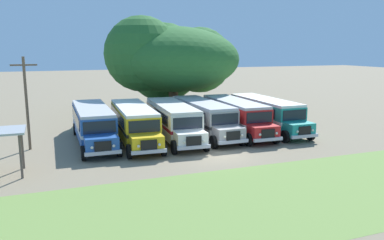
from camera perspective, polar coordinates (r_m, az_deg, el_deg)
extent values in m
plane|color=#84755B|center=(27.31, 3.78, -5.13)|extent=(220.00, 220.00, 0.00)
cube|color=olive|center=(20.60, 13.34, -10.73)|extent=(80.00, 9.74, 0.01)
cube|color=#23519E|center=(31.72, -14.44, -0.35)|extent=(2.59, 9.22, 2.10)
cube|color=silver|center=(31.75, -14.43, -0.65)|extent=(2.62, 9.24, 0.24)
cube|color=black|center=(32.07, -12.29, 0.76)|extent=(0.12, 8.00, 0.80)
cube|color=black|center=(31.83, -16.81, 0.48)|extent=(0.12, 8.00, 0.80)
cube|color=#B2B2B7|center=(31.53, -14.54, 1.72)|extent=(2.51, 9.12, 0.22)
cube|color=#23519E|center=(26.68, -13.20, -3.50)|extent=(2.21, 1.42, 1.05)
cube|color=black|center=(25.96, -13.00, -3.83)|extent=(1.10, 0.11, 0.70)
cube|color=#B7B7BC|center=(26.03, -12.95, -4.76)|extent=(2.40, 0.22, 0.24)
cube|color=black|center=(27.10, -13.47, -1.07)|extent=(2.20, 0.08, 0.84)
cube|color=silver|center=(36.27, -15.20, 0.79)|extent=(0.90, 0.07, 1.30)
sphere|color=#EAE5C6|center=(26.00, -11.45, -3.74)|extent=(0.20, 0.20, 0.20)
sphere|color=#EAE5C6|center=(25.84, -14.53, -3.96)|extent=(0.20, 0.20, 0.20)
cylinder|color=black|center=(27.06, -10.65, -4.35)|extent=(0.29, 1.00, 1.00)
cylinder|color=black|center=(26.80, -15.73, -4.72)|extent=(0.29, 1.00, 1.00)
cylinder|color=black|center=(34.98, -12.92, -1.04)|extent=(0.29, 1.00, 1.00)
cylinder|color=black|center=(34.77, -16.85, -1.30)|extent=(0.29, 1.00, 1.00)
cube|color=yellow|center=(31.46, -8.62, -0.23)|extent=(2.95, 9.31, 2.10)
cube|color=black|center=(31.49, -8.61, -0.53)|extent=(2.98, 9.33, 0.24)
cube|color=black|center=(31.88, -6.48, 0.89)|extent=(0.43, 7.99, 0.80)
cube|color=black|center=(31.49, -11.01, 0.63)|extent=(0.43, 7.99, 0.80)
cube|color=silver|center=(31.26, -8.67, 1.86)|extent=(2.86, 9.21, 0.22)
cube|color=yellow|center=(26.47, -6.69, -3.40)|extent=(2.27, 1.51, 1.05)
cube|color=black|center=(25.76, -6.37, -3.73)|extent=(1.10, 0.15, 0.70)
cube|color=#B7B7BC|center=(25.83, -6.33, -4.67)|extent=(2.41, 0.32, 0.24)
cube|color=black|center=(26.89, -7.02, -0.95)|extent=(2.20, 0.17, 0.84)
cube|color=black|center=(35.98, -9.82, 0.93)|extent=(0.90, 0.10, 1.30)
sphere|color=#EAE5C6|center=(25.86, -4.82, -3.64)|extent=(0.20, 0.20, 0.20)
sphere|color=#EAE5C6|center=(25.59, -7.88, -3.86)|extent=(0.20, 0.20, 0.20)
cylinder|color=black|center=(26.95, -4.20, -4.25)|extent=(0.33, 1.01, 1.00)
cylinder|color=black|center=(26.50, -9.26, -4.62)|extent=(0.33, 1.01, 1.00)
cylinder|color=black|center=(34.76, -7.43, -0.93)|extent=(0.33, 1.01, 1.00)
cylinder|color=black|center=(34.42, -11.36, -1.16)|extent=(0.33, 1.01, 1.00)
cube|color=silver|center=(32.29, -2.97, 0.16)|extent=(3.05, 9.33, 2.10)
cube|color=maroon|center=(32.32, -2.97, -0.13)|extent=(3.08, 9.36, 0.24)
cube|color=black|center=(32.82, -0.96, 1.23)|extent=(0.52, 7.99, 0.80)
cube|color=black|center=(32.21, -5.30, 1.01)|extent=(0.52, 7.99, 0.80)
cube|color=beige|center=(32.10, -2.99, 2.20)|extent=(2.97, 9.23, 0.22)
cube|color=silver|center=(27.40, -0.20, -2.84)|extent=(2.28, 1.53, 1.05)
cube|color=black|center=(26.71, 0.26, -3.14)|extent=(1.10, 0.17, 0.70)
cube|color=#B7B7BC|center=(26.78, 0.29, -4.05)|extent=(2.41, 0.34, 0.24)
cube|color=black|center=(27.81, -0.61, -0.48)|extent=(2.20, 0.19, 0.84)
cube|color=maroon|center=(36.74, -4.76, 1.25)|extent=(0.90, 0.11, 1.30)
sphere|color=#EAE5C6|center=(26.88, 1.72, -3.06)|extent=(0.20, 0.20, 0.20)
sphere|color=#EAE5C6|center=(26.47, -1.15, -3.27)|extent=(0.20, 0.20, 0.20)
cylinder|color=black|center=(27.99, 2.09, -3.67)|extent=(0.34, 1.02, 1.00)
cylinder|color=black|center=(27.31, -2.68, -4.04)|extent=(0.34, 1.02, 1.00)
cylinder|color=black|center=(35.63, -2.29, -0.56)|extent=(0.34, 1.02, 1.00)
cylinder|color=black|center=(35.10, -6.07, -0.78)|extent=(0.34, 1.02, 1.00)
cube|color=#9E9993|center=(33.72, 1.49, 0.62)|extent=(2.50, 9.20, 2.10)
cube|color=#282828|center=(33.75, 1.49, 0.34)|extent=(2.53, 9.22, 0.24)
cube|color=black|center=(34.41, 3.26, 1.65)|extent=(0.04, 8.00, 0.80)
cube|color=black|center=(33.46, -0.71, 1.41)|extent=(0.04, 8.00, 0.80)
cube|color=#B2B2B7|center=(33.54, 1.50, 2.57)|extent=(2.42, 9.10, 0.22)
cube|color=#9E9993|center=(29.09, 5.44, -2.10)|extent=(2.20, 1.40, 1.05)
cube|color=black|center=(28.44, 6.10, -2.35)|extent=(1.10, 0.10, 0.70)
cube|color=#B7B7BC|center=(28.50, 6.12, -3.21)|extent=(2.40, 0.20, 0.24)
cube|color=black|center=(29.47, 4.91, 0.11)|extent=(2.20, 0.06, 0.84)
cube|color=#282828|center=(38.00, -1.15, 1.60)|extent=(0.90, 0.06, 1.30)
sphere|color=#EAE5C6|center=(28.71, 7.40, -2.26)|extent=(0.20, 0.20, 0.20)
sphere|color=#EAE5C6|center=(28.09, 4.87, -2.49)|extent=(0.20, 0.20, 0.20)
cylinder|color=black|center=(29.83, 7.41, -2.85)|extent=(0.28, 1.00, 1.00)
cylinder|color=black|center=(28.80, 3.19, -3.27)|extent=(0.28, 1.00, 1.00)
cylinder|color=black|center=(37.09, 1.44, -0.11)|extent=(0.28, 1.00, 1.00)
cylinder|color=black|center=(36.26, -2.07, -0.36)|extent=(0.28, 1.00, 1.00)
cube|color=red|center=(34.69, 6.22, 0.84)|extent=(2.80, 9.28, 2.10)
cube|color=white|center=(34.72, 6.22, 0.57)|extent=(2.83, 9.30, 0.24)
cube|color=black|center=(35.43, 7.89, 1.83)|extent=(0.30, 8.00, 0.80)
cube|color=black|center=(34.37, 4.11, 1.63)|extent=(0.30, 8.00, 0.80)
cube|color=#B2B2B7|center=(34.51, 6.26, 2.74)|extent=(2.72, 9.18, 0.22)
cube|color=red|center=(30.17, 10.46, -1.77)|extent=(2.25, 1.47, 1.05)
cube|color=black|center=(29.53, 11.16, -2.01)|extent=(1.10, 0.14, 0.70)
cube|color=#B7B7BC|center=(29.60, 11.17, -2.84)|extent=(2.41, 0.28, 0.24)
cube|color=black|center=(30.54, 9.91, 0.36)|extent=(2.20, 0.13, 0.84)
cube|color=white|center=(38.88, 3.34, 1.79)|extent=(0.90, 0.09, 1.30)
sphere|color=#EAE5C6|center=(29.84, 12.37, -1.92)|extent=(0.20, 0.20, 0.20)
sphere|color=#EAE5C6|center=(29.15, 10.02, -2.13)|extent=(0.20, 0.20, 0.20)
cylinder|color=black|center=(30.96, 12.28, -2.51)|extent=(0.31, 1.01, 1.00)
cylinder|color=black|center=(29.81, 8.32, -2.89)|extent=(0.31, 1.01, 1.00)
cylinder|color=black|center=(38.05, 5.92, 0.11)|extent=(0.31, 1.01, 1.00)
cylinder|color=black|center=(37.12, 2.55, -0.11)|extent=(0.31, 1.01, 1.00)
cube|color=teal|center=(36.12, 10.63, 1.11)|extent=(2.56, 9.21, 2.10)
cube|color=white|center=(36.15, 10.63, 0.85)|extent=(2.59, 9.24, 0.24)
cube|color=black|center=(36.96, 12.11, 2.05)|extent=(0.09, 8.00, 0.80)
cube|color=black|center=(35.67, 8.66, 1.87)|extent=(0.09, 8.00, 0.80)
cube|color=silver|center=(35.95, 10.70, 2.93)|extent=(2.47, 9.11, 0.22)
cube|color=teal|center=(31.88, 15.50, -1.32)|extent=(2.21, 1.41, 1.05)
cube|color=black|center=(31.29, 16.29, -1.53)|extent=(1.10, 0.11, 0.70)
cube|color=#B7B7BC|center=(31.35, 16.29, -2.31)|extent=(2.40, 0.21, 0.24)
cube|color=black|center=(32.22, 14.89, 0.70)|extent=(2.20, 0.07, 0.84)
cube|color=white|center=(40.11, 7.24, 1.99)|extent=(0.90, 0.07, 1.30)
sphere|color=#EAE5C6|center=(31.67, 17.36, -1.44)|extent=(0.20, 0.20, 0.20)
sphere|color=#EAE5C6|center=(30.84, 15.30, -1.65)|extent=(0.20, 0.20, 0.20)
cylinder|color=black|center=(32.77, 17.05, -2.02)|extent=(0.29, 1.00, 1.00)
cylinder|color=black|center=(31.39, 13.56, -2.39)|extent=(0.29, 1.00, 1.00)
cylinder|color=black|center=(39.44, 9.84, 0.38)|extent=(0.29, 1.00, 1.00)
cylinder|color=black|center=(38.30, 6.74, 0.16)|extent=(0.29, 1.00, 1.00)
cylinder|color=brown|center=(43.17, -2.74, 3.10)|extent=(1.04, 1.04, 3.53)
ellipsoid|color=#286028|center=(42.82, -2.79, 8.96)|extent=(14.37, 14.44, 7.05)
sphere|color=#286028|center=(45.59, 1.12, 8.83)|extent=(7.59, 7.59, 7.59)
sphere|color=#286028|center=(40.66, -7.41, 9.65)|extent=(7.76, 7.76, 7.76)
sphere|color=#286028|center=(46.35, -4.21, 8.49)|extent=(9.23, 9.23, 9.23)
cylinder|color=brown|center=(30.42, -23.19, 2.19)|extent=(0.20, 0.20, 6.79)
cube|color=brown|center=(30.18, -23.58, 7.44)|extent=(1.80, 0.12, 0.12)
cylinder|color=brown|center=(24.18, -23.93, -4.94)|extent=(0.14, 0.14, 2.60)
cylinder|color=brown|center=(26.11, -23.72, -3.81)|extent=(0.14, 0.14, 2.60)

